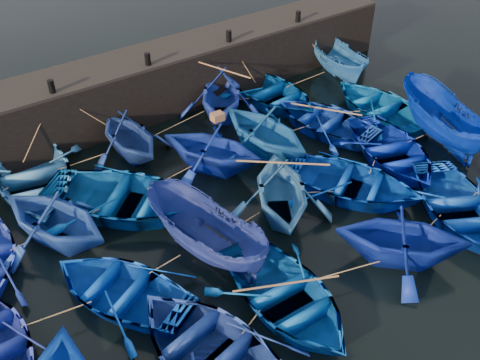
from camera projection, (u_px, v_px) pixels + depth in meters
ground at (298, 246)px, 17.20m from camera, size 120.00×120.00×0.00m
quay_wall at (142, 86)px, 23.17m from camera, size 26.00×2.50×2.50m
quay_top at (138, 58)px, 22.37m from camera, size 26.00×2.50×0.12m
bollard_1 at (51, 86)px, 19.75m from camera, size 0.24×0.24×0.50m
bollard_2 at (148, 59)px, 21.60m from camera, size 0.24×0.24×0.50m
bollard_3 at (229, 36)px, 23.45m from camera, size 0.24×0.24×0.50m
bollard_4 at (298, 16)px, 25.30m from camera, size 0.24×0.24×0.50m
boat_1 at (34, 178)px, 19.13m from camera, size 5.00×6.21×1.14m
boat_2 at (129, 135)px, 20.58m from camera, size 3.34×3.84×1.98m
boat_3 at (221, 93)px, 22.95m from camera, size 5.50×5.61×2.24m
boat_4 at (271, 93)px, 24.20m from camera, size 4.17×5.48×1.06m
boat_5 at (339, 62)px, 26.04m from camera, size 2.80×4.71×1.71m
boat_7 at (54, 217)px, 16.69m from camera, size 4.97×5.26×2.19m
boat_8 at (124, 198)px, 18.21m from camera, size 6.78×6.91×1.17m
boat_9 at (212, 147)px, 19.83m from camera, size 5.01×5.20×2.11m
boat_10 at (265, 129)px, 20.65m from camera, size 4.19×4.71×2.27m
boat_11 at (325, 120)px, 22.43m from camera, size 4.48×5.43×0.98m
boat_12 at (380, 106)px, 23.35m from camera, size 3.56×4.94×1.02m
boat_14 at (122, 289)px, 15.19m from camera, size 4.92×5.47×0.93m
boat_15 at (205, 234)px, 16.33m from camera, size 2.78×5.00×1.83m
boat_16 at (281, 190)px, 17.75m from camera, size 5.22×5.40×2.18m
boat_17 at (352, 183)px, 18.98m from camera, size 5.60×6.16×1.05m
boat_18 at (392, 151)px, 20.59m from camera, size 4.82×5.73×1.02m
boat_19 at (440, 119)px, 21.52m from camera, size 3.37×5.42×1.97m
boat_21 at (213, 352)px, 13.49m from camera, size 4.60×5.74×1.06m
boat_22 at (285, 296)px, 14.93m from camera, size 3.62×4.96×1.01m
boat_23 at (403, 237)px, 16.03m from camera, size 5.28×5.28×2.11m
boat_24 at (457, 206)px, 18.02m from camera, size 5.37×5.93×1.01m
wooden_crate at (217, 117)px, 19.24m from camera, size 0.44×0.34×0.28m
mooring_ropes at (207, 152)px, 19.85m from camera, size 18.84×11.84×2.10m
loose_oars at (278, 143)px, 19.01m from camera, size 9.64×11.91×1.32m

